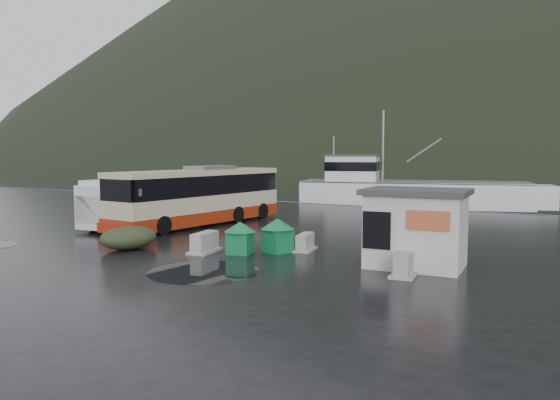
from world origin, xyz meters
The scene contains 14 objects.
ground centered at (0.00, 0.00, 0.00)m, with size 160.00×160.00×0.00m, color black.
harbor_water centered at (0.00, 110.00, 0.00)m, with size 300.00×180.00×0.02m, color black.
quay_edge centered at (0.00, 20.00, 0.00)m, with size 160.00×0.60×1.50m, color #999993.
coach_bus centered at (-2.98, 4.41, 0.00)m, with size 3.05×12.22×3.46m, color #BCAC8E, non-canonical shape.
white_van centered at (-5.74, 1.87, 0.00)m, with size 2.28×6.64×2.78m, color silver, non-canonical shape.
waste_bin_left centered at (4.21, -1.93, 0.00)m, with size 0.97×0.97×1.35m, color #126A3A, non-canonical shape.
waste_bin_right centered at (5.39, -0.86, 0.00)m, with size 1.04×1.04×1.44m, color #126A3A, non-canonical shape.
dome_tent centered at (-0.64, -3.44, 0.00)m, with size 1.84×2.57×1.01m, color #2C3620, non-canonical shape.
ticket_kiosk centered at (11.26, -0.85, 0.00)m, with size 3.68×2.79×2.88m, color beige, non-canonical shape.
jersey_barrier_a centered at (2.73, -2.41, 0.00)m, with size 0.85×1.70×0.85m, color #999993, non-canonical shape.
jersey_barrier_b centered at (11.35, -2.44, 0.00)m, with size 0.80×1.61×0.80m, color #999993, non-canonical shape.
jersey_barrier_c centered at (6.19, 0.10, 0.00)m, with size 0.73×1.46×0.73m, color #999993, non-canonical shape.
fishing_trawler centered at (2.93, 26.82, 0.00)m, with size 22.96×5.06×9.18m, color silver, non-canonical shape.
puddles centered at (3.86, -3.18, 0.01)m, with size 17.95×12.66×0.01m.
Camera 1 is at (16.91, -20.45, 4.18)m, focal length 35.00 mm.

